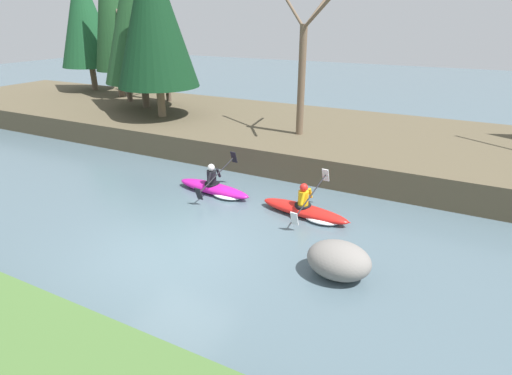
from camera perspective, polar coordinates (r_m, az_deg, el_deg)
ground_plane at (r=10.19m, az=-11.95°, el=-8.83°), size 90.00×90.00×0.00m
riverbank_far at (r=17.71m, az=7.08°, el=7.24°), size 44.00×8.08×1.00m
conifer_tree_far_left at (r=27.99m, az=-23.35°, el=21.59°), size 3.41×3.41×7.30m
conifer_tree_left at (r=25.14m, az=-20.12°, el=23.51°), size 2.44×2.44×8.58m
conifer_tree_mid_left at (r=21.45m, az=-16.67°, el=22.57°), size 3.68×3.68×7.54m
conifer_tree_centre at (r=19.11m, az=-14.50°, el=22.78°), size 3.65×3.65×7.43m
bare_tree_upstream at (r=23.45m, az=-18.13°, el=17.63°), size 2.93×2.89×5.26m
bare_tree_mid_upstream at (r=22.91m, az=-12.88°, el=20.22°), size 3.89×3.85×7.09m
bare_tree_mid_downstream at (r=15.80m, az=6.75°, el=16.66°), size 3.02×2.99×5.43m
kayaker_lead at (r=11.56m, az=7.43°, el=-3.32°), size 2.79×2.07×1.20m
kayaker_middle at (r=13.00m, az=-5.71°, el=-0.12°), size 2.79×2.07×1.20m
boulder_midstream at (r=9.09m, az=11.74°, el=-10.12°), size 1.42×1.11×0.80m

